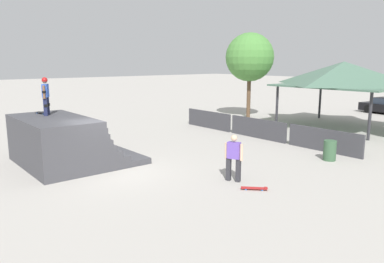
{
  "coord_description": "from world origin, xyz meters",
  "views": [
    {
      "loc": [
        12.44,
        -6.19,
        4.11
      ],
      "look_at": [
        -0.08,
        4.08,
        1.06
      ],
      "focal_mm": 35.0,
      "sensor_mm": 36.0,
      "label": 1
    }
  ],
  "objects_px": {
    "skateboard_on_deck": "(42,113)",
    "bystander_walking": "(234,156)",
    "tree_far_back": "(250,57)",
    "skater_on_deck": "(46,94)",
    "skateboard_on_ground": "(255,188)",
    "trash_bin": "(330,150)"
  },
  "relations": [
    {
      "from": "skateboard_on_ground",
      "to": "tree_far_back",
      "type": "height_order",
      "value": "tree_far_back"
    },
    {
      "from": "bystander_walking",
      "to": "trash_bin",
      "type": "bearing_deg",
      "value": -121.13
    },
    {
      "from": "skater_on_deck",
      "to": "bystander_walking",
      "type": "relative_size",
      "value": 0.94
    },
    {
      "from": "skater_on_deck",
      "to": "bystander_walking",
      "type": "bearing_deg",
      "value": 61.19
    },
    {
      "from": "skater_on_deck",
      "to": "tree_far_back",
      "type": "xyz_separation_m",
      "value": [
        -3.0,
        15.53,
        1.56
      ]
    },
    {
      "from": "skater_on_deck",
      "to": "trash_bin",
      "type": "distance_m",
      "value": 11.98
    },
    {
      "from": "bystander_walking",
      "to": "skateboard_on_ground",
      "type": "xyz_separation_m",
      "value": [
        1.1,
        -0.11,
        -0.85
      ]
    },
    {
      "from": "skater_on_deck",
      "to": "skateboard_on_deck",
      "type": "height_order",
      "value": "skater_on_deck"
    },
    {
      "from": "skateboard_on_deck",
      "to": "skateboard_on_ground",
      "type": "xyz_separation_m",
      "value": [
        8.41,
        3.91,
        -1.93
      ]
    },
    {
      "from": "skateboard_on_deck",
      "to": "trash_bin",
      "type": "bearing_deg",
      "value": 34.89
    },
    {
      "from": "tree_far_back",
      "to": "trash_bin",
      "type": "xyz_separation_m",
      "value": [
        10.4,
        -6.43,
        -3.95
      ]
    },
    {
      "from": "skater_on_deck",
      "to": "skateboard_on_ground",
      "type": "relative_size",
      "value": 2.05
    },
    {
      "from": "skater_on_deck",
      "to": "skateboard_on_deck",
      "type": "distance_m",
      "value": 0.99
    },
    {
      "from": "skater_on_deck",
      "to": "tree_far_back",
      "type": "relative_size",
      "value": 0.25
    },
    {
      "from": "skateboard_on_deck",
      "to": "tree_far_back",
      "type": "height_order",
      "value": "tree_far_back"
    },
    {
      "from": "skater_on_deck",
      "to": "tree_far_back",
      "type": "distance_m",
      "value": 15.89
    },
    {
      "from": "skateboard_on_deck",
      "to": "tree_far_back",
      "type": "relative_size",
      "value": 0.13
    },
    {
      "from": "skateboard_on_deck",
      "to": "bystander_walking",
      "type": "relative_size",
      "value": 0.48
    },
    {
      "from": "tree_far_back",
      "to": "skateboard_on_deck",
      "type": "bearing_deg",
      "value": -80.99
    },
    {
      "from": "skateboard_on_deck",
      "to": "tree_far_back",
      "type": "bearing_deg",
      "value": 84.89
    },
    {
      "from": "skater_on_deck",
      "to": "skateboard_on_ground",
      "type": "xyz_separation_m",
      "value": [
        7.88,
        3.89,
        -2.76
      ]
    },
    {
      "from": "bystander_walking",
      "to": "tree_far_back",
      "type": "relative_size",
      "value": 0.27
    }
  ]
}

